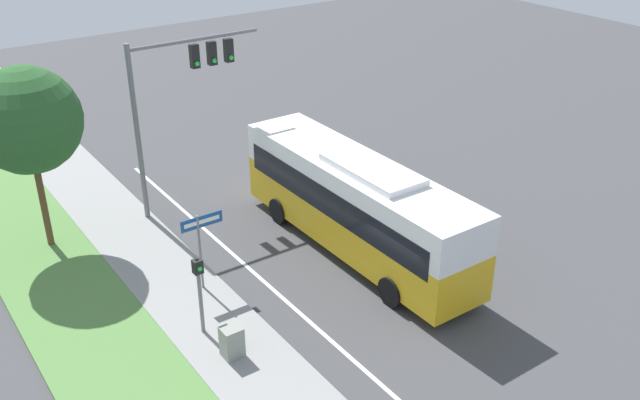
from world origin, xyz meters
TOP-DOWN VIEW (x-y plane):
  - ground_plane at (0.00, 0.00)m, footprint 80.00×80.00m
  - sidewalk at (-6.20, 0.00)m, footprint 2.80×80.00m
  - lane_divider_near at (-3.60, 0.00)m, footprint 0.14×30.00m
  - bus at (0.23, 3.46)m, footprint 2.60×10.95m
  - signal_gantry at (-3.29, 10.10)m, footprint 5.39×0.41m
  - pedestrian_signal at (-6.60, 2.17)m, footprint 0.28×0.34m
  - street_sign at (-5.45, 4.32)m, footprint 1.46×0.08m
  - utility_cabinet at (-6.42, 0.67)m, footprint 0.59×0.53m
  - roadside_tree at (-8.82, 10.18)m, footprint 3.74×3.74m

SIDE VIEW (x-z plane):
  - ground_plane at x=0.00m, z-range 0.00..0.00m
  - lane_divider_near at x=-3.60m, z-range 0.00..0.01m
  - sidewalk at x=-6.20m, z-range 0.00..0.12m
  - utility_cabinet at x=-6.42m, z-range 0.12..1.09m
  - pedestrian_signal at x=-6.60m, z-range 0.51..3.18m
  - street_sign at x=-5.45m, z-range 0.60..3.43m
  - bus at x=0.23m, z-range 0.18..3.87m
  - roadside_tree at x=-8.82m, z-range 1.59..8.32m
  - signal_gantry at x=-3.29m, z-range 1.59..8.62m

